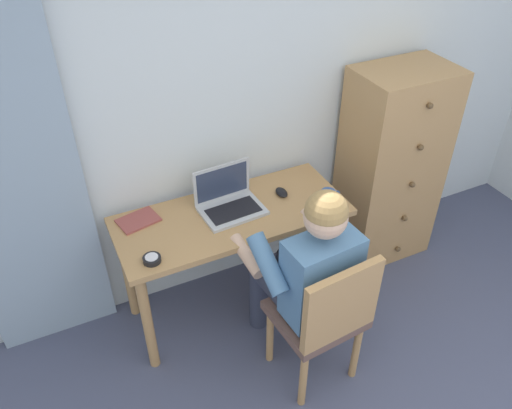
{
  "coord_description": "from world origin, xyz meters",
  "views": [
    {
      "loc": [
        -1.13,
        -0.2,
        2.47
      ],
      "look_at": [
        -0.19,
        1.76,
        0.83
      ],
      "focal_mm": 36.03,
      "sensor_mm": 36.0,
      "label": 1
    }
  ],
  "objects": [
    {
      "name": "computer_mouse",
      "position": [
        0.04,
        1.9,
        0.74
      ],
      "size": [
        0.06,
        0.1,
        0.03
      ],
      "primitive_type": "ellipsoid",
      "rotation": [
        0.0,
        0.0,
        -0.03
      ],
      "color": "black",
      "rests_on": "desk"
    },
    {
      "name": "dresser",
      "position": [
        0.86,
        1.94,
        0.67
      ],
      "size": [
        0.59,
        0.44,
        1.33
      ],
      "color": "tan",
      "rests_on": "ground_plane"
    },
    {
      "name": "coffee_mug",
      "position": [
        0.23,
        1.7,
        0.78
      ],
      "size": [
        0.12,
        0.08,
        0.09
      ],
      "color": "#33518C",
      "rests_on": "desk"
    },
    {
      "name": "chair",
      "position": [
        -0.09,
        1.18,
        0.5
      ],
      "size": [
        0.45,
        0.43,
        0.88
      ],
      "color": "brown",
      "rests_on": "ground_plane"
    },
    {
      "name": "desk",
      "position": [
        -0.29,
        1.86,
        0.61
      ],
      "size": [
        1.29,
        0.54,
        0.73
      ],
      "color": "tan",
      "rests_on": "ground_plane"
    },
    {
      "name": "notebook_pad",
      "position": [
        -0.78,
        2.02,
        0.73
      ],
      "size": [
        0.24,
        0.19,
        0.01
      ],
      "primitive_type": "cube",
      "rotation": [
        0.0,
        0.0,
        0.21
      ],
      "color": "#994742",
      "rests_on": "desk"
    },
    {
      "name": "desk_clock",
      "position": [
        -0.8,
        1.68,
        0.74
      ],
      "size": [
        0.09,
        0.09,
        0.03
      ],
      "color": "black",
      "rests_on": "desk"
    },
    {
      "name": "laptop",
      "position": [
        -0.29,
        1.92,
        0.78
      ],
      "size": [
        0.35,
        0.27,
        0.24
      ],
      "color": "#B7BABF",
      "rests_on": "desk"
    },
    {
      "name": "wall_back",
      "position": [
        0.0,
        2.2,
        1.25
      ],
      "size": [
        4.8,
        0.05,
        2.5
      ],
      "primitive_type": "cube",
      "color": "silver",
      "rests_on": "ground_plane"
    },
    {
      "name": "curtain_panel",
      "position": [
        -1.31,
        2.13,
        1.1
      ],
      "size": [
        0.64,
        0.03,
        2.2
      ],
      "primitive_type": "cube",
      "color": "#8EA3B7",
      "rests_on": "ground_plane"
    },
    {
      "name": "person_seated",
      "position": [
        -0.11,
        1.36,
        0.68
      ],
      "size": [
        0.56,
        0.61,
        1.2
      ],
      "color": "#33384C",
      "rests_on": "ground_plane"
    }
  ]
}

